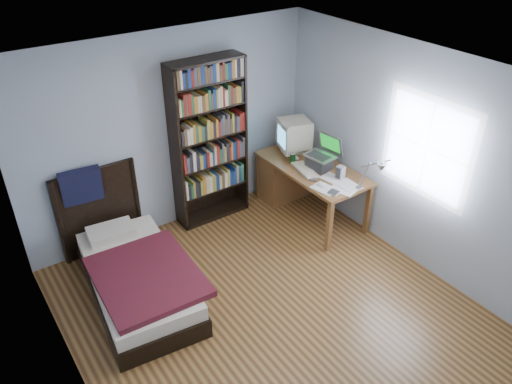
# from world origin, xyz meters

# --- Properties ---
(room) EXTENTS (4.20, 4.24, 2.50)m
(room) POSITION_xyz_m (0.03, -0.00, 1.25)
(room) COLOR #533018
(room) RESTS_ON ground
(desk) EXTENTS (0.75, 1.56, 0.73)m
(desk) POSITION_xyz_m (1.50, 1.63, 0.41)
(desk) COLOR brown
(desk) RESTS_ON floor
(crt_monitor) EXTENTS (0.51, 0.47, 0.47)m
(crt_monitor) POSITION_xyz_m (1.55, 1.67, 0.99)
(crt_monitor) COLOR beige
(crt_monitor) RESTS_ON desk
(laptop) EXTENTS (0.40, 0.40, 0.44)m
(laptop) POSITION_xyz_m (1.57, 1.12, 0.85)
(laptop) COLOR #2D2D30
(laptop) RESTS_ON desk
(desk_lamp) EXTENTS (0.22, 0.48, 0.57)m
(desk_lamp) POSITION_xyz_m (1.50, 0.13, 1.19)
(desk_lamp) COLOR #99999E
(desk_lamp) RESTS_ON desk
(keyboard) EXTENTS (0.26, 0.47, 0.04)m
(keyboard) POSITION_xyz_m (1.35, 1.17, 0.75)
(keyboard) COLOR beige
(keyboard) RESTS_ON desk
(speaker) EXTENTS (0.10, 0.10, 0.17)m
(speaker) POSITION_xyz_m (1.60, 0.78, 0.81)
(speaker) COLOR #99999C
(speaker) RESTS_ON desk
(soda_can) EXTENTS (0.07, 0.07, 0.13)m
(soda_can) POSITION_xyz_m (1.36, 1.43, 0.80)
(soda_can) COLOR black
(soda_can) RESTS_ON desk
(mouse) EXTENTS (0.07, 0.12, 0.04)m
(mouse) POSITION_xyz_m (1.46, 1.49, 0.75)
(mouse) COLOR silver
(mouse) RESTS_ON desk
(phone_silver) EXTENTS (0.10, 0.12, 0.02)m
(phone_silver) POSITION_xyz_m (1.29, 0.93, 0.74)
(phone_silver) COLOR #ACADB1
(phone_silver) RESTS_ON desk
(phone_grey) EXTENTS (0.06, 0.09, 0.02)m
(phone_grey) POSITION_xyz_m (1.26, 0.77, 0.74)
(phone_grey) COLOR #99999C
(phone_grey) RESTS_ON desk
(external_drive) EXTENTS (0.14, 0.14, 0.02)m
(external_drive) POSITION_xyz_m (1.29, 0.56, 0.74)
(external_drive) COLOR #99999C
(external_drive) RESTS_ON desk
(bookshelf) EXTENTS (0.96, 0.30, 2.13)m
(bookshelf) POSITION_xyz_m (0.43, 1.94, 1.07)
(bookshelf) COLOR black
(bookshelf) RESTS_ON floor
(bed) EXTENTS (1.14, 2.06, 1.16)m
(bed) POSITION_xyz_m (-1.03, 1.14, 0.26)
(bed) COLOR black
(bed) RESTS_ON floor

